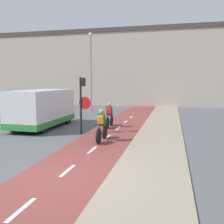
% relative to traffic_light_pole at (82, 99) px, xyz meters
% --- Properties ---
extents(ground_plane, '(120.00, 120.00, 0.00)m').
position_rel_traffic_light_pole_xyz_m(ground_plane, '(1.54, -6.01, -1.92)').
color(ground_plane, '#5B5B60').
extents(bike_lane, '(2.73, 60.00, 0.02)m').
position_rel_traffic_light_pole_xyz_m(bike_lane, '(1.54, -6.00, -1.91)').
color(bike_lane, brown).
rests_on(bike_lane, ground_plane).
extents(sidewalk_strip, '(2.40, 60.00, 0.05)m').
position_rel_traffic_light_pole_xyz_m(sidewalk_strip, '(4.10, -6.01, -1.89)').
color(sidewalk_strip, gray).
rests_on(sidewalk_strip, ground_plane).
extents(building_row_background, '(60.00, 5.20, 9.01)m').
position_rel_traffic_light_pole_xyz_m(building_row_background, '(1.54, 18.48, 2.60)').
color(building_row_background, '#B2A899').
rests_on(building_row_background, ground_plane).
extents(traffic_light_pole, '(0.67, 0.25, 3.09)m').
position_rel_traffic_light_pole_xyz_m(traffic_light_pole, '(0.00, 0.00, 0.00)').
color(traffic_light_pole, black).
rests_on(traffic_light_pole, ground_plane).
extents(street_lamp_far, '(0.36, 0.36, 7.36)m').
position_rel_traffic_light_pole_xyz_m(street_lamp_far, '(-2.85, 10.00, 2.54)').
color(street_lamp_far, gray).
rests_on(street_lamp_far, ground_plane).
extents(cyclist_near, '(0.46, 1.78, 1.56)m').
position_rel_traffic_light_pole_xyz_m(cyclist_near, '(1.49, -1.43, -1.19)').
color(cyclist_near, black).
rests_on(cyclist_near, ground_plane).
extents(cyclist_far, '(0.46, 1.73, 1.55)m').
position_rel_traffic_light_pole_xyz_m(cyclist_far, '(0.93, 2.25, -1.19)').
color(cyclist_far, black).
rests_on(cyclist_far, ground_plane).
extents(van, '(2.15, 5.10, 2.33)m').
position_rel_traffic_light_pole_xyz_m(van, '(-3.11, 1.30, -0.77)').
color(van, silver).
rests_on(van, ground_plane).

